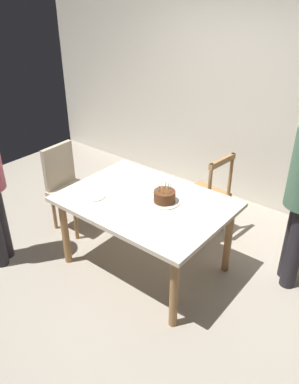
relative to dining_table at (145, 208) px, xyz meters
name	(u,v)px	position (x,y,z in m)	size (l,w,h in m)	color
ground	(146,265)	(0.00, 0.00, -0.66)	(6.40, 6.40, 0.00)	#9E9384
back_wall	(246,96)	(0.00, 1.85, 0.64)	(6.40, 0.10, 2.60)	silver
dining_table	(145,208)	(0.00, 0.00, 0.00)	(1.49, 1.07, 0.75)	beige
birthday_cake	(165,197)	(0.16, 0.08, 0.14)	(0.28, 0.28, 0.18)	silver
plate_near_celebrant	(94,196)	(-0.41, -0.24, 0.09)	(0.22, 0.22, 0.01)	white
plate_far_side	(155,187)	(-0.07, 0.24, 0.09)	(0.22, 0.22, 0.01)	white
fork_near_celebrant	(83,190)	(-0.57, -0.23, 0.09)	(0.18, 0.02, 0.01)	silver
fork_far_side	(143,182)	(-0.23, 0.25, 0.09)	(0.18, 0.02, 0.01)	silver
fork_near_guest	(153,223)	(0.29, -0.25, 0.09)	(0.18, 0.02, 0.01)	silver
chair_spindle_back	(205,196)	(0.13, 0.85, -0.20)	(0.48, 0.48, 0.95)	#9E7042
chair_upholstered	(67,183)	(-1.13, 0.03, -0.13)	(0.47, 0.46, 0.95)	tan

